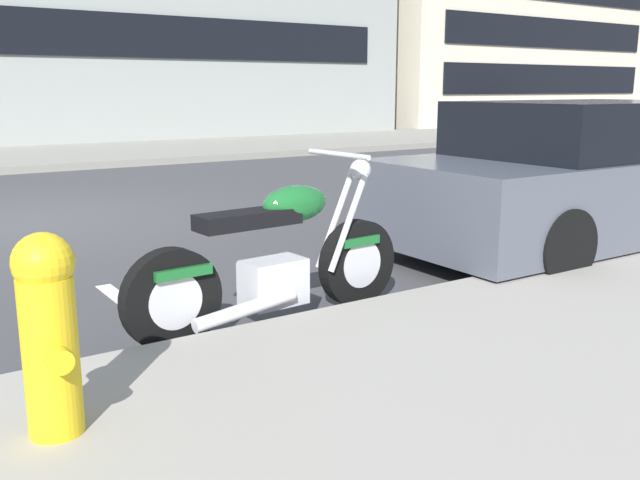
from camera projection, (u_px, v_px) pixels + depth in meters
The scene contains 8 objects.
ground_plane at pixel (19, 222), 8.11m from camera, with size 260.00×260.00×0.00m, color #3D3D3F.
sidewalk_far_curb at pixel (399, 138), 20.62m from camera, with size 120.00×5.00×0.14m, color gray.
parking_stall_stripe at pixel (153, 323), 4.61m from camera, with size 0.12×2.20×0.01m, color silver.
parked_motorcycle at pixel (276, 262), 4.51m from camera, with size 2.06×0.62×1.11m.
parked_car_far_down_curb at pixel (595, 177), 6.84m from camera, with size 4.69×1.84×1.40m.
fire_hydrant at pixel (49, 330), 2.77m from camera, with size 0.24×0.36×0.84m.
townhouse_mid_block at pixel (466, 25), 30.52m from camera, with size 13.40×9.34×8.39m.
townhouse_corner_block at pixel (612, 19), 38.13m from camera, with size 10.70×11.94×10.39m.
Camera 1 is at (-1.52, -8.56, 1.53)m, focal length 39.17 mm.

